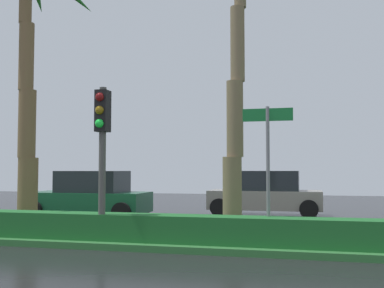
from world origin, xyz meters
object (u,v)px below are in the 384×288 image
Objects in this scene: car_in_traffic_second at (266,194)px; palm_tree_mid_left at (25,0)px; traffic_signal_median_left at (102,135)px; street_name_sign at (268,155)px; car_in_traffic_leading at (90,196)px.

palm_tree_mid_left is at bearing 45.92° from car_in_traffic_second.
traffic_signal_median_left is at bearing -29.84° from palm_tree_mid_left.
street_name_sign is (7.12, -1.47, -4.64)m from palm_tree_mid_left.
car_in_traffic_leading and car_in_traffic_second have the same top height.
street_name_sign is 0.70× the size of car_in_traffic_leading.
car_in_traffic_second is (2.95, 8.52, -1.74)m from traffic_signal_median_left.
car_in_traffic_leading is at bearing 142.82° from street_name_sign.
car_in_traffic_leading is at bearing 118.75° from traffic_signal_median_left.
palm_tree_mid_left reaches higher than traffic_signal_median_left.
car_in_traffic_leading is (0.31, 3.70, -5.89)m from palm_tree_mid_left.
palm_tree_mid_left is 1.95× the size of car_in_traffic_second.
street_name_sign is 0.70× the size of car_in_traffic_second.
palm_tree_mid_left is 2.80× the size of street_name_sign.
traffic_signal_median_left is 9.18m from car_in_traffic_second.
car_in_traffic_leading is (-3.10, 5.65, -1.74)m from traffic_signal_median_left.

